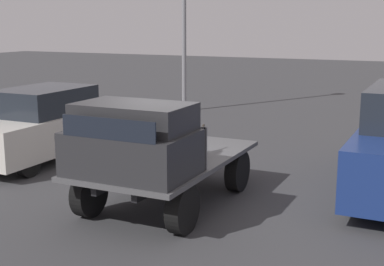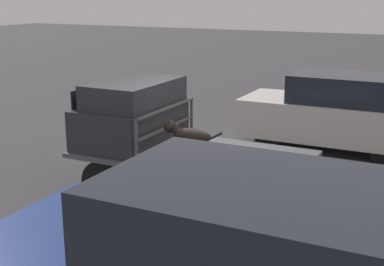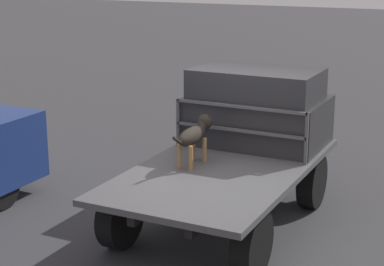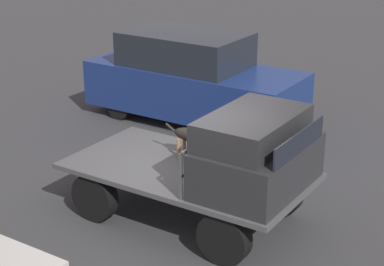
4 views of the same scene
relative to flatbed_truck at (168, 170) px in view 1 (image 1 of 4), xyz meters
The scene contains 6 objects.
ground_plane 0.62m from the flatbed_truck, ahead, with size 80.00×80.00×0.00m, color #38383A.
flatbed_truck is the anchor object (origin of this frame).
truck_cab 1.43m from the flatbed_truck, ahead, with size 1.30×1.96×1.13m.
truck_headboard 0.88m from the flatbed_truck, ahead, with size 0.04×1.96×0.72m.
dog 0.75m from the flatbed_truck, 100.74° to the left, with size 1.07×0.23×0.65m.
parked_sedan 4.44m from the flatbed_truck, 109.41° to the right, with size 4.05×1.71×1.71m.
Camera 1 is at (8.23, 4.39, 3.22)m, focal length 50.00 mm.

